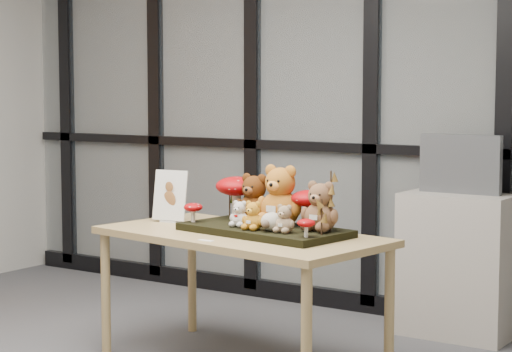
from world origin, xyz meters
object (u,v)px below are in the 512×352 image
Objects in this scene: bear_beige_small at (285,217)px; mushroom_back_left at (237,195)px; display_table at (241,246)px; mushroom_front_left at (193,212)px; bear_pooh_yellow at (281,192)px; bear_tan_back at (321,204)px; bear_small_yellow at (253,214)px; diorama_tray at (264,230)px; mushroom_back_right at (309,207)px; bear_white_bow at (240,212)px; plush_cream_hedgehog at (272,221)px; bear_brown_medium at (254,196)px; sign_holder at (170,198)px; cabinet at (457,265)px; monitor at (460,164)px; mushroom_front_right at (306,227)px.

mushroom_back_left reaches higher than bear_beige_small.
mushroom_front_left reaches higher than display_table.
bear_tan_back is (0.26, -0.05, -0.04)m from bear_pooh_yellow.
bear_small_yellow is at bearing -6.75° from mushroom_front_left.
diorama_tray is 2.51× the size of bear_pooh_yellow.
bear_pooh_yellow is at bearing -167.99° from mushroom_back_right.
plush_cream_hedgehog is (0.21, -0.03, -0.02)m from bear_white_bow.
bear_brown_medium is at bearing 154.90° from bear_beige_small.
bear_pooh_yellow is 0.48m from mushroom_front_left.
mushroom_back_right is at bearing 97.36° from bear_beige_small.
sign_holder is at bearing 174.94° from bear_white_bow.
diorama_tray is at bearing 104.79° from bear_small_yellow.
cabinet is at bearing 77.85° from plush_cream_hedgehog.
mushroom_back_left is 0.30× the size of cabinet.
display_table is 10.79× the size of bear_white_bow.
sign_holder is (-0.70, -0.02, -0.08)m from bear_pooh_yellow.
bear_tan_back reaches higher than cabinet.
bear_tan_back reaches higher than sign_holder.
mushroom_front_left reaches higher than plush_cream_hedgehog.
bear_brown_medium is 0.34× the size of cabinet.
mushroom_front_left is at bearing -128.79° from cabinet.
sign_holder is 0.60× the size of monitor.
mushroom_back_left reaches higher than bear_small_yellow.
sign_holder is at bearing 153.19° from mushroom_front_left.
bear_brown_medium is 0.33m from mushroom_front_left.
plush_cream_hedgehog is 0.47m from mushroom_back_left.
mushroom_front_right is (0.46, -0.13, 0.15)m from display_table.
bear_tan_back is at bearing 15.07° from diorama_tray.
plush_cream_hedgehog is at bearing -20.14° from sign_holder.
display_table is 15.34× the size of plush_cream_hedgehog.
mushroom_front_left is 1.60m from cabinet.
plush_cream_hedgehog is at bearing -110.33° from monitor.
mushroom_back_right is at bearing 117.84° from mushroom_front_right.
bear_beige_small is 1.37× the size of mushroom_front_left.
bear_tan_back is at bearing -35.26° from mushroom_back_right.
diorama_tray is at bearing -110.52° from bear_pooh_yellow.
bear_brown_medium is 0.17m from mushroom_back_left.
mushroom_back_right reaches higher than cabinet.
sign_holder is at bearing -138.83° from cabinet.
bear_small_yellow is 0.41m from mushroom_front_left.
diorama_tray is 0.24m from bear_beige_small.
mushroom_back_right is (0.18, 0.23, 0.02)m from bear_small_yellow.
mushroom_back_left is (-0.39, 0.26, 0.07)m from plush_cream_hedgehog.
display_table is 3.31× the size of monitor.
monitor reaches higher than mushroom_front_right.
sign_holder is (-0.26, 0.13, 0.04)m from mushroom_front_left.
sign_holder is (-0.85, -0.05, -0.01)m from mushroom_back_right.
bear_tan_back is at bearing -9.43° from sign_holder.
mushroom_back_right reaches higher than diorama_tray.
mushroom_back_left is at bearing 158.60° from bear_beige_small.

